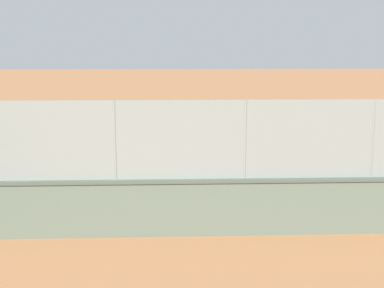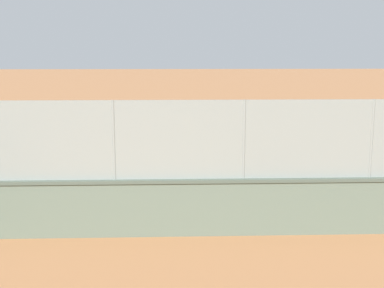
{
  "view_description": "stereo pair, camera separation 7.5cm",
  "coord_description": "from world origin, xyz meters",
  "px_view_note": "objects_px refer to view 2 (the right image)",
  "views": [
    {
      "loc": [
        0.43,
        23.41,
        4.24
      ],
      "look_at": [
        -0.54,
        6.76,
        1.25
      ],
      "focal_mm": 46.42,
      "sensor_mm": 36.0,
      "label": 1
    },
    {
      "loc": [
        0.35,
        23.41,
        4.24
      ],
      "look_at": [
        -0.54,
        6.76,
        1.25
      ],
      "focal_mm": 46.42,
      "sensor_mm": 36.0,
      "label": 2
    }
  ],
  "objects_px": {
    "player_near_wall_returning": "(8,157)",
    "courtside_bench": "(246,193)",
    "player_at_service_line": "(203,121)",
    "player_baseline_waiting": "(281,137)",
    "spare_ball_by_wall": "(299,209)"
  },
  "relations": [
    {
      "from": "player_near_wall_returning",
      "to": "player_baseline_waiting",
      "type": "distance_m",
      "value": 10.72
    },
    {
      "from": "player_near_wall_returning",
      "to": "spare_ball_by_wall",
      "type": "height_order",
      "value": "player_near_wall_returning"
    },
    {
      "from": "player_at_service_line",
      "to": "player_baseline_waiting",
      "type": "xyz_separation_m",
      "value": [
        -2.89,
        5.0,
        -0.06
      ]
    },
    {
      "from": "player_near_wall_returning",
      "to": "courtside_bench",
      "type": "xyz_separation_m",
      "value": [
        -7.41,
        3.06,
        -0.46
      ]
    },
    {
      "from": "player_at_service_line",
      "to": "courtside_bench",
      "type": "relative_size",
      "value": 0.98
    },
    {
      "from": "courtside_bench",
      "to": "player_baseline_waiting",
      "type": "bearing_deg",
      "value": -110.46
    },
    {
      "from": "player_near_wall_returning",
      "to": "courtside_bench",
      "type": "relative_size",
      "value": 0.98
    },
    {
      "from": "courtside_bench",
      "to": "spare_ball_by_wall",
      "type": "bearing_deg",
      "value": 166.24
    },
    {
      "from": "player_near_wall_returning",
      "to": "spare_ball_by_wall",
      "type": "relative_size",
      "value": 9.53
    },
    {
      "from": "courtside_bench",
      "to": "player_at_service_line",
      "type": "bearing_deg",
      "value": -88.56
    },
    {
      "from": "player_at_service_line",
      "to": "courtside_bench",
      "type": "distance_m",
      "value": 11.94
    },
    {
      "from": "player_baseline_waiting",
      "to": "courtside_bench",
      "type": "height_order",
      "value": "player_baseline_waiting"
    },
    {
      "from": "spare_ball_by_wall",
      "to": "player_baseline_waiting",
      "type": "bearing_deg",
      "value": -99.12
    },
    {
      "from": "player_at_service_line",
      "to": "courtside_bench",
      "type": "xyz_separation_m",
      "value": [
        -0.3,
        11.93,
        -0.47
      ]
    },
    {
      "from": "player_at_service_line",
      "to": "spare_ball_by_wall",
      "type": "height_order",
      "value": "player_at_service_line"
    }
  ]
}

